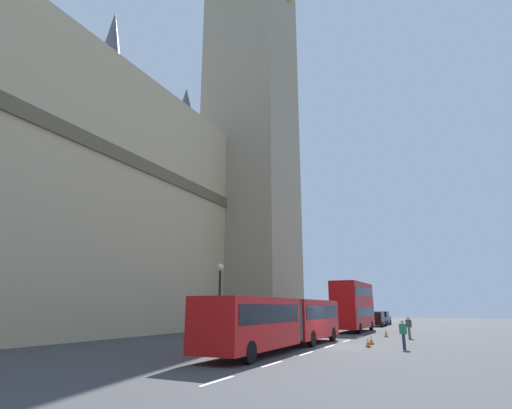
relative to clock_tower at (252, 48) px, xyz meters
name	(u,v)px	position (x,y,z in m)	size (l,w,h in m)	color
ground_plane	(331,346)	(-20.57, -15.98, -40.59)	(160.00, 160.00, 0.00)	#424244
lane_centre_marking	(319,350)	(-23.13, -15.98, -40.58)	(25.20, 0.16, 0.01)	silver
clock_tower	(252,48)	(0.00, 0.00, 0.00)	(12.24, 12.24, 77.45)	tan
articulated_bus	(283,319)	(-23.80, -13.99, -38.84)	(16.60, 2.54, 2.90)	red
double_decker_bus	(353,304)	(-4.38, -13.99, -37.88)	(9.48, 2.54, 4.90)	#B20F0F
sedan_lead	(377,319)	(8.73, -14.07, -39.68)	(4.40, 1.86, 1.85)	black
sedan_trailing	(383,318)	(14.53, -13.90, -39.68)	(4.40, 1.86, 1.85)	navy
traffic_cone_west	(368,342)	(-20.28, -18.31, -40.31)	(0.36, 0.36, 0.58)	black
traffic_cone_middle	(371,340)	(-18.19, -18.14, -40.31)	(0.36, 0.36, 0.58)	black
traffic_cone_east	(386,333)	(-10.65, -18.00, -40.31)	(0.36, 0.36, 0.58)	black
street_lamp	(220,297)	(-23.75, -9.48, -37.53)	(0.44, 0.44, 5.27)	black
pedestrian_near_cones	(403,333)	(-20.77, -20.51, -39.68)	(0.35, 0.45, 1.69)	#262D4C
pedestrian_by_kerb	(409,327)	(-11.62, -19.95, -39.68)	(0.37, 0.46, 1.69)	#726651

